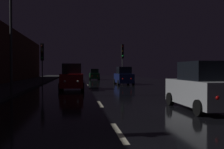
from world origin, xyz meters
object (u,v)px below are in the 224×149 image
(car_approaching_headlights, at_px, (72,78))
(car_distant_taillights, at_px, (94,75))
(streetlamp_overhead, at_px, (18,15))
(traffic_light_far_right, at_px, (122,55))
(car_parked_right_far, at_px, (124,76))
(traffic_light_far_left, at_px, (42,55))
(car_parked_right_near, at_px, (202,88))

(car_approaching_headlights, relative_size, car_distant_taillights, 1.21)
(car_distant_taillights, bearing_deg, streetlamp_overhead, 165.70)
(traffic_light_far_right, bearing_deg, car_parked_right_far, -17.94)
(streetlamp_overhead, xyz_separation_m, car_parked_right_far, (8.98, 11.87, -4.20))
(streetlamp_overhead, relative_size, car_approaching_headlights, 1.77)
(traffic_light_far_right, relative_size, car_parked_right_far, 1.28)
(car_approaching_headlights, xyz_separation_m, car_parked_right_far, (5.80, 6.32, -0.09))
(car_approaching_headlights, bearing_deg, traffic_light_far_left, -152.56)
(traffic_light_far_right, relative_size, streetlamp_overhead, 0.66)
(car_parked_right_far, bearing_deg, car_parked_right_near, -180.00)
(car_approaching_headlights, distance_m, car_parked_right_far, 8.58)
(streetlamp_overhead, relative_size, car_distant_taillights, 2.14)
(car_approaching_headlights, bearing_deg, traffic_light_far_right, 149.99)
(car_parked_right_far, distance_m, car_distant_taillights, 13.82)
(traffic_light_far_left, bearing_deg, car_parked_right_near, 33.37)
(traffic_light_far_left, distance_m, car_approaching_headlights, 7.76)
(traffic_light_far_right, height_order, car_parked_right_near, traffic_light_far_right)
(car_approaching_headlights, xyz_separation_m, car_parked_right_near, (5.80, -11.61, -0.07))
(streetlamp_overhead, distance_m, car_approaching_headlights, 7.60)
(traffic_light_far_left, distance_m, car_parked_right_near, 20.52)
(car_parked_right_near, bearing_deg, car_parked_right_far, 0.00)
(car_approaching_headlights, height_order, car_parked_right_near, car_approaching_headlights)
(traffic_light_far_left, bearing_deg, car_parked_right_far, 94.96)
(traffic_light_far_left, xyz_separation_m, car_distant_taillights, (6.72, 13.34, -2.50))
(car_parked_right_far, relative_size, car_parked_right_near, 0.98)
(car_parked_right_far, xyz_separation_m, car_parked_right_near, (-0.00, -17.93, 0.02))
(car_parked_right_far, bearing_deg, car_distant_taillights, 10.37)
(car_distant_taillights, bearing_deg, traffic_light_far_left, 153.25)
(car_parked_right_near, bearing_deg, traffic_light_far_right, -2.00)
(car_parked_right_far, relative_size, car_distant_taillights, 1.10)
(car_approaching_headlights, distance_m, car_distant_taillights, 20.19)
(streetlamp_overhead, distance_m, car_parked_right_far, 15.46)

